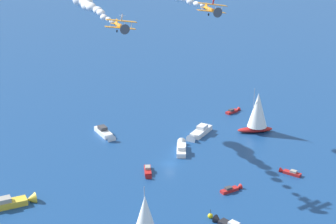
% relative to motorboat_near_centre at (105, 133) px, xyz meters
% --- Properties ---
extents(ground_plane, '(2000.00, 2000.00, 0.00)m').
position_rel_motorboat_near_centre_xyz_m(ground_plane, '(-22.79, 10.05, -0.75)').
color(ground_plane, navy).
extents(motorboat_near_centre, '(8.88, 8.08, 2.78)m').
position_rel_motorboat_near_centre_xyz_m(motorboat_near_centre, '(0.00, 0.00, 0.00)').
color(motorboat_near_centre, white).
rests_on(motorboat_near_centre, ground_plane).
extents(motorboat_far_port, '(5.20, 9.43, 2.66)m').
position_rel_motorboat_near_centre_xyz_m(motorboat_far_port, '(-22.83, 1.49, -0.03)').
color(motorboat_far_port, white).
rests_on(motorboat_far_port, ground_plane).
extents(motorboat_far_stbd, '(9.00, 9.28, 2.98)m').
position_rel_motorboat_near_centre_xyz_m(motorboat_far_stbd, '(1.33, 41.00, 0.06)').
color(motorboat_far_stbd, gold).
rests_on(motorboat_far_stbd, ground_plane).
extents(motorboat_inshore, '(3.71, 5.50, 1.58)m').
position_rel_motorboat_near_centre_xyz_m(motorboat_inshore, '(-28.46, -30.42, -0.32)').
color(motorboat_inshore, '#B21E1E').
rests_on(motorboat_inshore, ground_plane).
extents(motorboat_offshore, '(5.48, 2.67, 1.54)m').
position_rel_motorboat_near_centre_xyz_m(motorboat_offshore, '(-51.45, 5.08, -0.33)').
color(motorboat_offshore, '#B21E1E').
rests_on(motorboat_offshore, ground_plane).
extents(sailboat_trailing, '(10.12, 7.59, 12.90)m').
position_rel_motorboat_near_centre_xyz_m(sailboat_trailing, '(-38.40, -17.72, 5.14)').
color(sailboat_trailing, '#B21E1E').
rests_on(sailboat_trailing, ground_plane).
extents(motorboat_ahead, '(7.47, 4.60, 2.12)m').
position_rel_motorboat_near_centre_xyz_m(motorboat_ahead, '(-43.94, 32.97, -0.18)').
color(motorboat_ahead, black).
rests_on(motorboat_ahead, ground_plane).
extents(motorboat_mid_cluster, '(4.35, 11.02, 3.11)m').
position_rel_motorboat_near_centre_xyz_m(motorboat_mid_cluster, '(-24.11, -9.19, 0.09)').
color(motorboat_mid_cluster, white).
rests_on(motorboat_mid_cluster, ground_plane).
extents(motorboat_outer_ring_a, '(4.38, 5.10, 1.56)m').
position_rel_motorboat_near_centre_xyz_m(motorboat_outer_ring_a, '(-40.83, 18.02, -0.33)').
color(motorboat_outer_ring_a, '#B21E1E').
rests_on(motorboat_outer_ring_a, ground_plane).
extents(sailboat_outer_ring_b, '(6.99, 9.42, 11.98)m').
position_rel_motorboat_near_centre_xyz_m(sailboat_outer_ring_b, '(-30.87, 44.71, 4.72)').
color(sailboat_outer_ring_b, '#9E9993').
rests_on(sailboat_outer_ring_b, ground_plane).
extents(motorboat_outer_ring_c, '(4.07, 6.19, 1.77)m').
position_rel_motorboat_near_centre_xyz_m(motorboat_outer_ring_c, '(-19.81, 16.96, -0.27)').
color(motorboat_outer_ring_c, '#B21E1E').
rests_on(motorboat_outer_ring_c, ground_plane).
extents(marker_buoy, '(1.10, 1.10, 2.10)m').
position_rel_motorboat_near_centre_xyz_m(marker_buoy, '(-39.58, 30.83, -0.36)').
color(marker_buoy, yellow).
rests_on(marker_buoy, ground_plane).
extents(biplane_lead, '(6.57, 6.59, 3.67)m').
position_rel_motorboat_near_centre_xyz_m(biplane_lead, '(-30.55, 3.11, 36.91)').
color(biplane_lead, orange).
extents(wingwalker_lead, '(0.73, 0.69, 1.79)m').
position_rel_motorboat_near_centre_xyz_m(wingwalker_lead, '(-30.82, 2.87, 39.07)').
color(wingwalker_lead, red).
extents(biplane_wingman, '(6.57, 6.59, 3.67)m').
position_rel_motorboat_near_centre_xyz_m(biplane_wingman, '(-12.40, 14.14, 33.93)').
color(biplane_wingman, orange).
extents(wingwalker_wingman, '(1.15, 1.09, 1.53)m').
position_rel_motorboat_near_centre_xyz_m(wingwalker_wingman, '(-12.67, 13.90, 36.06)').
color(wingwalker_wingman, white).
extents(smoke_trail_wingman, '(24.63, 25.70, 3.92)m').
position_rel_motorboat_near_centre_xyz_m(smoke_trail_wingman, '(6.90, -6.13, 34.01)').
color(smoke_trail_wingman, silver).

